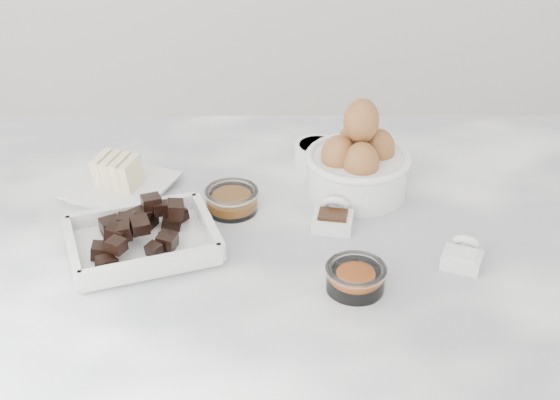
# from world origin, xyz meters

# --- Properties ---
(marble_slab) EXTENTS (1.20, 0.80, 0.04)m
(marble_slab) POSITION_xyz_m (0.00, 0.00, 0.92)
(marble_slab) COLOR white
(marble_slab) RESTS_ON cabinet
(chocolate_dish) EXTENTS (0.24, 0.21, 0.05)m
(chocolate_dish) POSITION_xyz_m (-0.17, -0.04, 0.96)
(chocolate_dish) COLOR white
(chocolate_dish) RESTS_ON marble_slab
(butter_plate) EXTENTS (0.19, 0.19, 0.06)m
(butter_plate) POSITION_xyz_m (-0.23, 0.12, 0.96)
(butter_plate) COLOR white
(butter_plate) RESTS_ON marble_slab
(sugar_ramekin) EXTENTS (0.08, 0.08, 0.05)m
(sugar_ramekin) POSITION_xyz_m (0.08, 0.19, 0.97)
(sugar_ramekin) COLOR white
(sugar_ramekin) RESTS_ON marble_slab
(egg_bowl) EXTENTS (0.16, 0.16, 0.16)m
(egg_bowl) POSITION_xyz_m (0.14, 0.12, 0.99)
(egg_bowl) COLOR white
(egg_bowl) RESTS_ON marble_slab
(honey_bowl) EXTENTS (0.08, 0.08, 0.04)m
(honey_bowl) POSITION_xyz_m (-0.05, 0.07, 0.96)
(honey_bowl) COLOR white
(honey_bowl) RESTS_ON marble_slab
(zest_bowl) EXTENTS (0.08, 0.08, 0.04)m
(zest_bowl) POSITION_xyz_m (0.12, -0.13, 0.96)
(zest_bowl) COLOR white
(zest_bowl) RESTS_ON marble_slab
(vanilla_spoon) EXTENTS (0.06, 0.08, 0.04)m
(vanilla_spoon) POSITION_xyz_m (0.10, 0.02, 0.95)
(vanilla_spoon) COLOR white
(vanilla_spoon) RESTS_ON marble_slab
(salt_spoon) EXTENTS (0.07, 0.08, 0.04)m
(salt_spoon) POSITION_xyz_m (0.27, -0.07, 0.95)
(salt_spoon) COLOR white
(salt_spoon) RESTS_ON marble_slab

